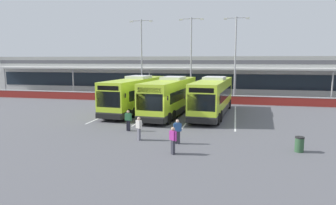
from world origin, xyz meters
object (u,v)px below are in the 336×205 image
Objects in this scene: coach_bus_centre at (213,97)px; pedestrian_child at (128,120)px; coach_bus_leftmost at (136,95)px; lamp_post_east at (235,54)px; coach_bus_left_centre at (170,97)px; pedestrian_in_dark_coat at (173,139)px; litter_bin at (299,144)px; lamp_post_west at (142,54)px; pedestrian_near_bin at (139,128)px; pedestrian_with_handbag at (177,131)px; lamp_post_centre at (191,54)px.

coach_bus_centre reaches higher than pedestrian_child.
lamp_post_east reaches higher than coach_bus_leftmost.
pedestrian_in_dark_coat is (2.84, -12.68, -0.91)m from coach_bus_left_centre.
lamp_post_west is at bearing 126.99° from litter_bin.
pedestrian_with_handbag is at bearing -6.83° from pedestrian_near_bin.
lamp_post_west is at bearing 111.27° from pedestrian_in_dark_coat.
lamp_post_east is at bearing 46.25° from coach_bus_leftmost.
pedestrian_in_dark_coat is at bearing -84.24° from lamp_post_centre.
pedestrian_with_handbag is at bearing -59.68° from coach_bus_leftmost.
pedestrian_in_dark_coat is 6.77m from pedestrian_child.
coach_bus_centre is 7.60× the size of pedestrian_near_bin.
lamp_post_west is (-6.63, 11.65, 4.50)m from coach_bus_left_centre.
pedestrian_child is 19.73m from lamp_post_centre.
pedestrian_child is 1.00× the size of pedestrian_near_bin.
pedestrian_near_bin is 23.27m from lamp_post_east.
coach_bus_left_centre is at bearing 89.60° from pedestrian_near_bin.
coach_bus_left_centre reaches higher than pedestrian_in_dark_coat.
lamp_post_east is at bearing 61.84° from coach_bus_left_centre.
lamp_post_centre is at bearing 95.76° from pedestrian_in_dark_coat.
lamp_post_west is 11.83× the size of litter_bin.
pedestrian_near_bin is 1.74× the size of litter_bin.
lamp_post_centre is at bearing -175.64° from lamp_post_east.
lamp_post_centre is at bearing 114.03° from litter_bin.
pedestrian_in_dark_coat is at bearing -164.47° from litter_bin.
pedestrian_with_handbag is at bearing -84.12° from lamp_post_centre.
pedestrian_near_bin is 0.15× the size of lamp_post_west.
lamp_post_east is (3.38, 24.29, 5.42)m from pedestrian_in_dark_coat.
coach_bus_left_centre is at bearing 77.38° from pedestrian_child.
coach_bus_centre is 13.24× the size of litter_bin.
pedestrian_near_bin is at bearing -111.27° from coach_bus_centre.
pedestrian_with_handbag is 0.15× the size of lamp_post_centre.
lamp_post_east is at bearing 73.86° from pedestrian_near_bin.
coach_bus_centre is 13.48m from pedestrian_in_dark_coat.
coach_bus_left_centre is at bearing -170.34° from coach_bus_centre.
pedestrian_in_dark_coat is at bearing -97.91° from lamp_post_east.
lamp_post_west and lamp_post_east have the same top height.
coach_bus_centre is 11.29m from pedestrian_with_handbag.
litter_bin is at bearing -1.49° from pedestrian_with_handbag.
pedestrian_with_handbag is at bearing 178.51° from litter_bin.
lamp_post_centre reaches higher than pedestrian_child.
pedestrian_child is (-4.56, 5.00, 0.00)m from pedestrian_in_dark_coat.
pedestrian_in_dark_coat is at bearing -85.46° from pedestrian_with_handbag.
coach_bus_centre reaches higher than pedestrian_in_dark_coat.
pedestrian_with_handbag is 1.00× the size of pedestrian_near_bin.
litter_bin is at bearing -2.92° from pedestrian_near_bin.
lamp_post_west reaches higher than pedestrian_with_handbag.
coach_bus_left_centre is 10.16m from pedestrian_near_bin.
pedestrian_child is 0.15× the size of lamp_post_centre.
coach_bus_leftmost is 15.27m from pedestrian_in_dark_coat.
coach_bus_leftmost is at bearing 104.79° from pedestrian_child.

